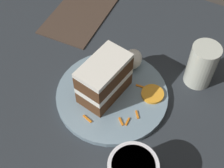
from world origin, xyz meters
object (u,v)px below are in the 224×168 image
at_px(orange_garnish, 153,94).
at_px(drinking_glass, 201,67).
at_px(cake_slice, 104,79).
at_px(cream_dollop, 133,59).
at_px(plate, 112,95).
at_px(menu_card, 81,12).

relative_size(orange_garnish, drinking_glass, 0.47).
xyz_separation_m(cake_slice, cream_dollop, (0.10, -0.02, -0.02)).
distance_m(plate, orange_garnish, 0.09).
bearing_deg(cream_dollop, menu_card, 61.23).
height_order(plate, menu_card, plate).
relative_size(plate, cake_slice, 2.00).
xyz_separation_m(plate, drinking_glass, (0.14, -0.15, 0.04)).
bearing_deg(drinking_glass, cream_dollop, 106.46).
relative_size(cream_dollop, orange_garnish, 0.98).
height_order(orange_garnish, drinking_glass, drinking_glass).
distance_m(orange_garnish, drinking_glass, 0.13).
bearing_deg(plate, orange_garnish, -64.83).
bearing_deg(menu_card, drinking_glass, -15.04).
xyz_separation_m(plate, orange_garnish, (0.04, -0.08, 0.01)).
bearing_deg(cake_slice, plate, 27.94).
xyz_separation_m(cake_slice, orange_garnish, (0.04, -0.10, -0.05)).
height_order(plate, cream_dollop, cream_dollop).
bearing_deg(drinking_glass, plate, 131.64).
xyz_separation_m(cream_dollop, menu_card, (0.12, 0.22, -0.04)).
height_order(cream_dollop, drinking_glass, drinking_glass).
distance_m(plate, drinking_glass, 0.21).
bearing_deg(cream_dollop, plate, 176.65).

